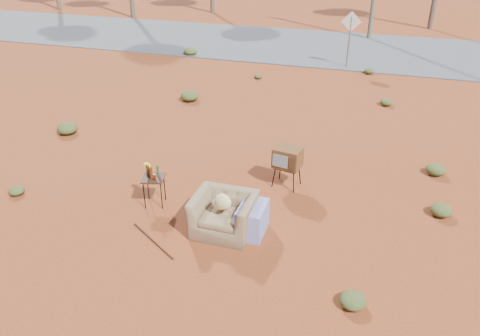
% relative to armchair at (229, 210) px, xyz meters
% --- Properties ---
extents(ground, '(140.00, 140.00, 0.00)m').
position_rel_armchair_xyz_m(ground, '(-0.59, 0.00, -0.47)').
color(ground, brown).
rests_on(ground, ground).
extents(highway, '(140.00, 7.00, 0.04)m').
position_rel_armchair_xyz_m(highway, '(-0.59, 15.00, -0.45)').
color(highway, '#565659').
rests_on(highway, ground).
extents(armchair, '(1.36, 0.87, 1.01)m').
position_rel_armchair_xyz_m(armchair, '(0.00, 0.00, 0.00)').
color(armchair, olive).
rests_on(armchair, ground).
extents(tv_unit, '(0.65, 0.56, 0.93)m').
position_rel_armchair_xyz_m(tv_unit, '(0.67, 2.02, 0.22)').
color(tv_unit, black).
rests_on(tv_unit, ground).
extents(side_table, '(0.55, 0.55, 0.91)m').
position_rel_armchair_xyz_m(side_table, '(-1.83, 0.46, 0.19)').
color(side_table, '#331F12').
rests_on(side_table, ground).
extents(rusty_bar, '(1.18, 0.78, 0.04)m').
position_rel_armchair_xyz_m(rusty_bar, '(-1.25, -0.75, -0.45)').
color(rusty_bar, '#512215').
rests_on(rusty_bar, ground).
extents(road_sign, '(0.78, 0.06, 2.19)m').
position_rel_armchair_xyz_m(road_sign, '(0.91, 12.00, 1.03)').
color(road_sign, brown).
rests_on(road_sign, ground).
extents(scrub_patch, '(17.49, 8.07, 0.33)m').
position_rel_armchair_xyz_m(scrub_patch, '(-1.41, 4.41, -0.33)').
color(scrub_patch, '#505927').
rests_on(scrub_patch, ground).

